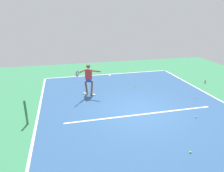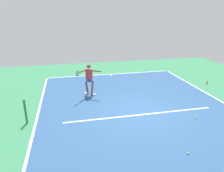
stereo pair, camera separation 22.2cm
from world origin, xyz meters
The scene contains 14 objects.
ground_plane centered at (0.00, 0.00, 0.00)m, with size 21.02×21.02×0.00m, color #388456.
court_surface centered at (0.00, 0.00, 0.00)m, with size 9.35×12.95×0.00m, color #2D5484.
court_line_baseline_near centered at (0.00, -6.42, 0.00)m, with size 9.35×0.10×0.01m, color white.
court_line_sideline_left centered at (-4.62, 0.00, 0.00)m, with size 0.10×12.95×0.01m, color white.
court_line_sideline_right centered at (4.62, 0.00, 0.00)m, with size 0.10×12.95×0.01m, color white.
court_line_service centered at (0.00, 0.33, 0.00)m, with size 7.01×0.10×0.01m, color white.
court_line_centre_mark centered at (0.00, -6.22, 0.00)m, with size 0.10×0.30×0.01m, color white.
net_post centered at (4.97, 0.00, 0.54)m, with size 0.09×0.09×1.07m, color #38753D.
tennis_player centered at (2.03, -2.61, 1.03)m, with size 1.36×1.03×1.78m.
tennis_ball_near_player centered at (-3.55, -0.81, 0.03)m, with size 0.07×0.07×0.07m, color yellow.
tennis_ball_near_service_line centered at (-0.95, -3.29, 0.03)m, with size 0.07×0.07×0.07m, color #C6E53D.
tennis_ball_by_sideline centered at (-0.55, 3.32, 0.03)m, with size 0.07×0.07×0.07m, color #C6E53D.
tennis_ball_centre_court centered at (-2.21, 1.19, 0.03)m, with size 0.07×0.07×0.07m, color #CCE033.
water_bottle centered at (-5.66, -2.82, 0.11)m, with size 0.07×0.07×0.22m, color #D84C1E.
Camera 2 is at (3.14, 8.36, 4.42)m, focal length 33.39 mm.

